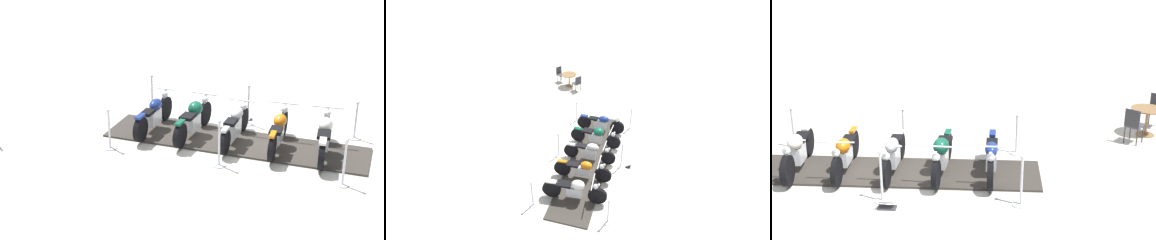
# 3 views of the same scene
# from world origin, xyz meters

# --- Properties ---
(ground_plane) EXTENTS (80.00, 80.00, 0.00)m
(ground_plane) POSITION_xyz_m (0.00, 0.00, 0.00)
(ground_plane) COLOR beige
(display_platform) EXTENTS (6.62, 1.66, 0.05)m
(display_platform) POSITION_xyz_m (0.00, 0.00, 0.02)
(display_platform) COLOR #38332D
(display_platform) RESTS_ON ground_plane
(motorcycle_cream) EXTENTS (0.80, 2.30, 0.98)m
(motorcycle_cream) POSITION_xyz_m (2.19, -0.02, 0.51)
(motorcycle_cream) COLOR black
(motorcycle_cream) RESTS_ON display_platform
(motorcycle_copper) EXTENTS (0.77, 2.23, 0.95)m
(motorcycle_copper) POSITION_xyz_m (1.10, 0.02, 0.50)
(motorcycle_copper) COLOR black
(motorcycle_copper) RESTS_ON display_platform
(motorcycle_chrome) EXTENTS (0.66, 2.16, 0.89)m
(motorcycle_chrome) POSITION_xyz_m (0.00, 0.04, 0.50)
(motorcycle_chrome) COLOR black
(motorcycle_chrome) RESTS_ON display_platform
(motorcycle_forest) EXTENTS (0.79, 2.24, 0.93)m
(motorcycle_forest) POSITION_xyz_m (-1.09, 0.07, 0.52)
(motorcycle_forest) COLOR black
(motorcycle_forest) RESTS_ON display_platform
(motorcycle_navy) EXTENTS (0.63, 2.22, 0.94)m
(motorcycle_navy) POSITION_xyz_m (-2.19, 0.08, 0.48)
(motorcycle_navy) COLOR black
(motorcycle_navy) RESTS_ON display_platform
(stanchion_left_mid) EXTENTS (0.35, 0.35, 1.14)m
(stanchion_left_mid) POSITION_xyz_m (-0.03, -1.31, 0.35)
(stanchion_left_mid) COLOR silver
(stanchion_left_mid) RESTS_ON ground_plane
(stanchion_right_mid) EXTENTS (0.34, 0.34, 1.13)m
(stanchion_right_mid) POSITION_xyz_m (0.03, 1.31, 0.36)
(stanchion_right_mid) COLOR silver
(stanchion_right_mid) RESTS_ON ground_plane
(stanchion_right_rear) EXTENTS (0.34, 0.34, 1.09)m
(stanchion_right_rear) POSITION_xyz_m (-2.77, 1.37, 0.34)
(stanchion_right_rear) COLOR silver
(stanchion_right_rear) RESTS_ON ground_plane
(stanchion_left_rear) EXTENTS (0.34, 0.34, 1.03)m
(stanchion_left_rear) POSITION_xyz_m (-2.83, -1.26, 0.31)
(stanchion_left_rear) COLOR silver
(stanchion_left_rear) RESTS_ON ground_plane
(stanchion_right_front) EXTENTS (0.35, 0.35, 1.01)m
(stanchion_right_front) POSITION_xyz_m (2.83, 1.26, 0.30)
(stanchion_right_front) COLOR silver
(stanchion_right_front) RESTS_ON ground_plane
(stanchion_left_front) EXTENTS (0.30, 0.30, 1.10)m
(stanchion_left_front) POSITION_xyz_m (2.77, -1.37, 0.38)
(stanchion_left_front) COLOR silver
(stanchion_left_front) RESTS_ON ground_plane
(info_placard) EXTENTS (0.37, 0.23, 0.21)m
(info_placard) POSITION_xyz_m (-0.12, 1.61, 0.06)
(info_placard) COLOR #333338
(info_placard) RESTS_ON ground_plane
(cafe_table) EXTENTS (0.88, 0.88, 0.75)m
(cafe_table) POSITION_xyz_m (-6.40, -2.65, 0.57)
(cafe_table) COLOR olive
(cafe_table) RESTS_ON ground_plane
(cafe_chair_near_table) EXTENTS (0.55, 0.55, 0.93)m
(cafe_chair_near_table) POSITION_xyz_m (-6.84, -3.35, 0.54)
(cafe_chair_near_table) COLOR #2D2D33
(cafe_chair_near_table) RESTS_ON ground_plane
(cafe_chair_across_table) EXTENTS (0.56, 0.56, 0.94)m
(cafe_chair_across_table) POSITION_xyz_m (-5.86, -2.02, 0.54)
(cafe_chair_across_table) COLOR #2D2D33
(cafe_chair_across_table) RESTS_ON ground_plane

